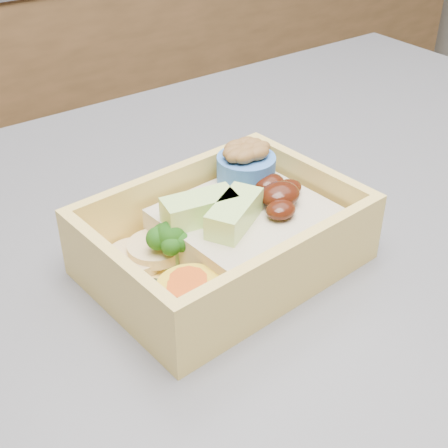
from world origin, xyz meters
TOP-DOWN VIEW (x-y plane):
  - bento_box at (0.12, -0.00)m, footprint 0.20×0.15m

SIDE VIEW (x-z plane):
  - bento_box at x=0.12m, z-range 0.91..0.98m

